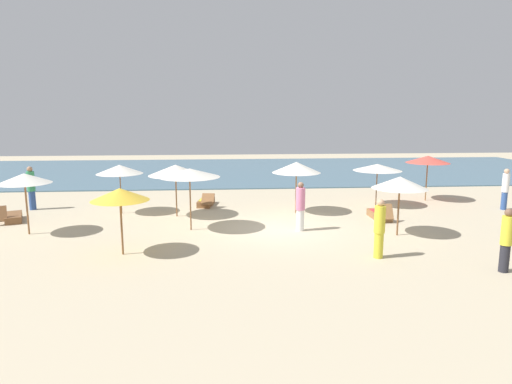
% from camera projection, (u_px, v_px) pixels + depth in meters
% --- Properties ---
extents(ground_plane, '(60.00, 60.00, 0.00)m').
position_uv_depth(ground_plane, '(282.00, 230.00, 16.99)').
color(ground_plane, '#BCAD8E').
extents(ocean_water, '(48.00, 16.00, 0.06)m').
position_uv_depth(ocean_water, '(252.00, 171.00, 33.67)').
color(ocean_water, '#476B7F').
rests_on(ocean_water, ground_plane).
extents(umbrella_0, '(2.26, 2.26, 2.19)m').
position_uv_depth(umbrella_0, '(175.00, 170.00, 18.85)').
color(umbrella_0, brown).
rests_on(umbrella_0, ground_plane).
extents(umbrella_1, '(1.77, 1.77, 2.08)m').
position_uv_depth(umbrella_1, '(120.00, 195.00, 13.76)').
color(umbrella_1, brown).
rests_on(umbrella_1, ground_plane).
extents(umbrella_2, '(1.94, 1.94, 2.12)m').
position_uv_depth(umbrella_2, '(400.00, 183.00, 15.93)').
color(umbrella_2, brown).
rests_on(umbrella_2, ground_plane).
extents(umbrella_3, '(2.22, 2.22, 1.98)m').
position_uv_depth(umbrella_3, '(377.00, 167.00, 20.92)').
color(umbrella_3, brown).
rests_on(umbrella_3, ground_plane).
extents(umbrella_4, '(2.09, 2.09, 2.23)m').
position_uv_depth(umbrella_4, '(296.00, 167.00, 19.49)').
color(umbrella_4, olive).
rests_on(umbrella_4, ground_plane).
extents(umbrella_5, '(1.97, 1.97, 2.12)m').
position_uv_depth(umbrella_5, '(120.00, 169.00, 19.41)').
color(umbrella_5, brown).
rests_on(umbrella_5, ground_plane).
extents(umbrella_6, '(1.84, 1.84, 2.22)m').
position_uv_depth(umbrella_6, '(24.00, 179.00, 16.04)').
color(umbrella_6, brown).
rests_on(umbrella_6, ground_plane).
extents(umbrella_7, '(2.10, 2.10, 2.23)m').
position_uv_depth(umbrella_7, '(428.00, 159.00, 22.24)').
color(umbrella_7, olive).
rests_on(umbrella_7, ground_plane).
extents(umbrella_8, '(2.23, 2.23, 2.31)m').
position_uv_depth(umbrella_8, '(190.00, 173.00, 16.62)').
color(umbrella_8, brown).
rests_on(umbrella_8, ground_plane).
extents(lounger_0, '(1.16, 1.75, 0.73)m').
position_uv_depth(lounger_0, '(12.00, 217.00, 18.29)').
color(lounger_0, brown).
rests_on(lounger_0, ground_plane).
extents(lounger_2, '(0.61, 1.64, 0.74)m').
position_uv_depth(lounger_2, '(380.00, 215.00, 18.70)').
color(lounger_2, olive).
rests_on(lounger_2, ground_plane).
extents(lounger_3, '(0.84, 1.78, 0.66)m').
position_uv_depth(lounger_3, '(206.00, 202.00, 21.35)').
color(lounger_3, brown).
rests_on(lounger_3, ground_plane).
extents(person_0, '(0.42, 0.42, 1.79)m').
position_uv_depth(person_0, '(506.00, 240.00, 12.41)').
color(person_0, '#26262D').
rests_on(person_0, ground_plane).
extents(person_1, '(0.47, 0.47, 1.96)m').
position_uv_depth(person_1, '(31.00, 188.00, 20.32)').
color(person_1, '#2D4C8C').
rests_on(person_1, ground_plane).
extents(person_2, '(0.39, 0.39, 1.86)m').
position_uv_depth(person_2, '(505.00, 189.00, 20.33)').
color(person_2, '#2D4C8C').
rests_on(person_2, ground_plane).
extents(person_3, '(0.36, 0.36, 1.82)m').
position_uv_depth(person_3, '(300.00, 206.00, 16.74)').
color(person_3, white).
rests_on(person_3, ground_plane).
extents(person_5, '(0.45, 0.45, 1.81)m').
position_uv_depth(person_5, '(379.00, 228.00, 13.61)').
color(person_5, yellow).
rests_on(person_5, ground_plane).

